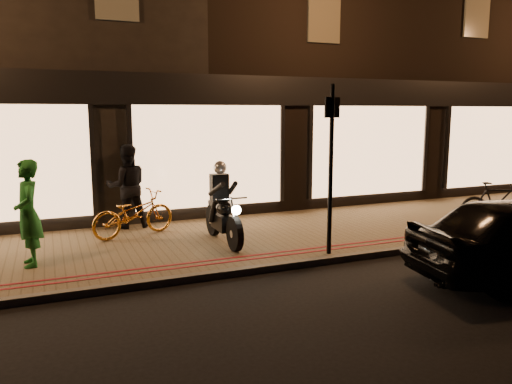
# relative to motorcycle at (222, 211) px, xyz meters

# --- Properties ---
(ground) EXTENTS (90.00, 90.00, 0.00)m
(ground) POSITION_rel_motorcycle_xyz_m (0.46, -1.75, -0.73)
(ground) COLOR black
(ground) RESTS_ON ground
(sidewalk) EXTENTS (50.00, 4.00, 0.12)m
(sidewalk) POSITION_rel_motorcycle_xyz_m (0.46, 0.25, -0.67)
(sidewalk) COLOR brown
(sidewalk) RESTS_ON ground
(kerb_stone) EXTENTS (50.00, 0.14, 0.12)m
(kerb_stone) POSITION_rel_motorcycle_xyz_m (0.46, -1.70, -0.67)
(kerb_stone) COLOR #59544C
(kerb_stone) RESTS_ON ground
(red_kerb_lines) EXTENTS (50.00, 0.26, 0.01)m
(red_kerb_lines) POSITION_rel_motorcycle_xyz_m (0.46, -1.20, -0.61)
(red_kerb_lines) COLOR maroon
(red_kerb_lines) RESTS_ON sidewalk
(building_row) EXTENTS (48.00, 10.11, 8.50)m
(building_row) POSITION_rel_motorcycle_xyz_m (0.46, 7.24, 3.51)
(building_row) COLOR black
(building_row) RESTS_ON ground
(motorcycle) EXTENTS (0.60, 1.94, 1.59)m
(motorcycle) POSITION_rel_motorcycle_xyz_m (0.00, 0.00, 0.00)
(motorcycle) COLOR black
(motorcycle) RESTS_ON sidewalk
(sign_post) EXTENTS (0.35, 0.12, 3.00)m
(sign_post) POSITION_rel_motorcycle_xyz_m (1.50, -1.50, 1.06)
(sign_post) COLOR black
(sign_post) RESTS_ON sidewalk
(bicycle_gold) EXTENTS (1.89, 1.15, 0.94)m
(bicycle_gold) POSITION_rel_motorcycle_xyz_m (-1.53, 1.15, -0.15)
(bicycle_gold) COLOR #BF7421
(bicycle_gold) RESTS_ON sidewalk
(bicycle_dark) EXTENTS (1.59, 1.17, 0.95)m
(bicycle_dark) POSITION_rel_motorcycle_xyz_m (6.32, -0.84, -0.14)
(bicycle_dark) COLOR black
(bicycle_dark) RESTS_ON sidewalk
(person_green) EXTENTS (0.50, 0.69, 1.77)m
(person_green) POSITION_rel_motorcycle_xyz_m (-3.43, -0.20, 0.27)
(person_green) COLOR #1D6D27
(person_green) RESTS_ON sidewalk
(person_dark) EXTENTS (0.90, 0.70, 1.83)m
(person_dark) POSITION_rel_motorcycle_xyz_m (-1.52, 1.98, 0.30)
(person_dark) COLOR black
(person_dark) RESTS_ON sidewalk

